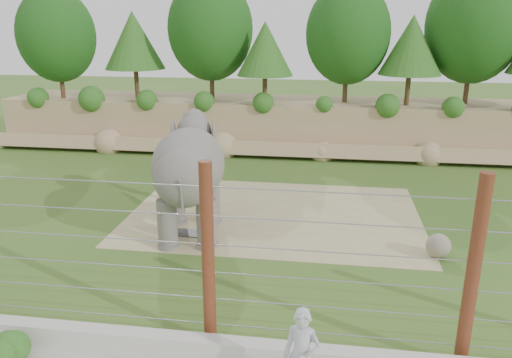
# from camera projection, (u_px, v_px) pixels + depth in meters

# --- Properties ---
(ground) EXTENTS (90.00, 90.00, 0.00)m
(ground) POSITION_uv_depth(u_px,v_px,m) (246.00, 251.00, 14.73)
(ground) COLOR #386322
(ground) RESTS_ON ground
(back_embankment) EXTENTS (30.00, 5.52, 8.77)m
(back_embankment) POSITION_uv_depth(u_px,v_px,m) (298.00, 72.00, 25.39)
(back_embankment) COLOR tan
(back_embankment) RESTS_ON ground
(dirt_patch) EXTENTS (10.00, 7.00, 0.02)m
(dirt_patch) POSITION_uv_depth(u_px,v_px,m) (274.00, 214.00, 17.49)
(dirt_patch) COLOR tan
(dirt_patch) RESTS_ON ground
(drain_grate) EXTENTS (1.00, 0.60, 0.03)m
(drain_grate) POSITION_uv_depth(u_px,v_px,m) (185.00, 233.00, 15.89)
(drain_grate) COLOR #262628
(drain_grate) RESTS_ON dirt_patch
(elephant) EXTENTS (2.56, 4.66, 3.57)m
(elephant) POSITION_uv_depth(u_px,v_px,m) (189.00, 181.00, 15.31)
(elephant) COLOR #5E5854
(elephant) RESTS_ON ground
(stone_ball) EXTENTS (0.70, 0.70, 0.70)m
(stone_ball) POSITION_uv_depth(u_px,v_px,m) (438.00, 246.00, 14.21)
(stone_ball) COLOR gray
(stone_ball) RESTS_ON dirt_patch
(retaining_wall) EXTENTS (26.00, 0.35, 0.50)m
(retaining_wall) POSITION_uv_depth(u_px,v_px,m) (205.00, 349.00, 9.94)
(retaining_wall) COLOR #ACA89F
(retaining_wall) RESTS_ON ground
(barrier_fence) EXTENTS (20.26, 0.26, 4.00)m
(barrier_fence) POSITION_uv_depth(u_px,v_px,m) (208.00, 258.00, 9.88)
(barrier_fence) COLOR #4F1F12
(barrier_fence) RESTS_ON ground
(walkway_shrub) EXTENTS (0.74, 0.74, 0.74)m
(walkway_shrub) POSITION_uv_depth(u_px,v_px,m) (2.00, 350.00, 9.68)
(walkway_shrub) COLOR #1E5D1B
(walkway_shrub) RESTS_ON walkway
(zookeeper) EXTENTS (0.74, 0.57, 1.82)m
(zookeeper) POSITION_uv_depth(u_px,v_px,m) (302.00, 356.00, 8.67)
(zookeeper) COLOR #ACAFB5
(zookeeper) RESTS_ON walkway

